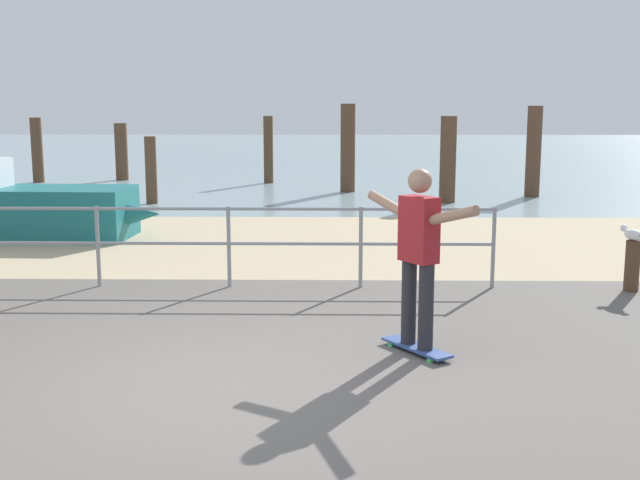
{
  "coord_description": "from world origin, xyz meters",
  "views": [
    {
      "loc": [
        1.06,
        -6.03,
        2.27
      ],
      "look_at": [
        0.92,
        2.0,
        0.9
      ],
      "focal_mm": 43.59,
      "sensor_mm": 36.0,
      "label": 1
    }
  ],
  "objects_px": {
    "skateboarder": "(419,247)",
    "seagull": "(633,234)",
    "skateboard": "(416,348)",
    "bollard_short": "(632,267)",
    "sailboat": "(14,209)"
  },
  "relations": [
    {
      "from": "skateboard",
      "to": "seagull",
      "type": "relative_size",
      "value": 1.63
    },
    {
      "from": "skateboard",
      "to": "seagull",
      "type": "bearing_deg",
      "value": 41.0
    },
    {
      "from": "skateboard",
      "to": "sailboat",
      "type": "bearing_deg",
      "value": 134.83
    },
    {
      "from": "sailboat",
      "to": "skateboarder",
      "type": "bearing_deg",
      "value": -45.17
    },
    {
      "from": "sailboat",
      "to": "bollard_short",
      "type": "relative_size",
      "value": 7.61
    },
    {
      "from": "skateboard",
      "to": "skateboarder",
      "type": "bearing_deg",
      "value": -147.99
    },
    {
      "from": "skateboard",
      "to": "skateboarder",
      "type": "relative_size",
      "value": 0.47
    },
    {
      "from": "skateboard",
      "to": "seagull",
      "type": "distance_m",
      "value": 3.93
    },
    {
      "from": "skateboarder",
      "to": "seagull",
      "type": "relative_size",
      "value": 3.48
    },
    {
      "from": "bollard_short",
      "to": "seagull",
      "type": "relative_size",
      "value": 1.38
    },
    {
      "from": "bollard_short",
      "to": "seagull",
      "type": "height_order",
      "value": "seagull"
    },
    {
      "from": "skateboard",
      "to": "bollard_short",
      "type": "height_order",
      "value": "bollard_short"
    },
    {
      "from": "bollard_short",
      "to": "sailboat",
      "type": "bearing_deg",
      "value": 157.3
    },
    {
      "from": "skateboarder",
      "to": "bollard_short",
      "type": "xyz_separation_m",
      "value": [
        2.93,
        2.53,
        -0.69
      ]
    },
    {
      "from": "skateboarder",
      "to": "sailboat",
      "type": "bearing_deg",
      "value": 134.83
    }
  ]
}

